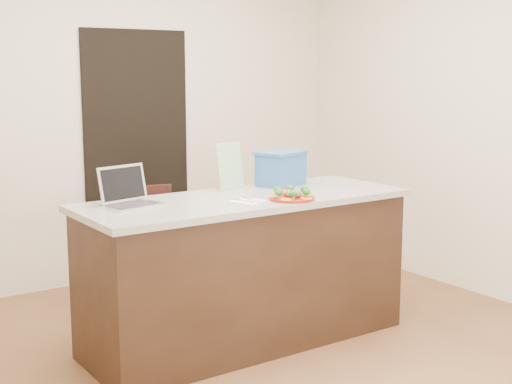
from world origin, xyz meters
TOP-DOWN VIEW (x-y plane):
  - ground at (0.00, 0.00)m, footprint 4.00×4.00m
  - room_shell at (0.00, 0.00)m, footprint 4.00×4.00m
  - doorway at (0.10, 1.98)m, footprint 0.90×0.02m
  - island at (0.00, 0.25)m, footprint 2.06×0.76m
  - plate at (0.17, 0.01)m, footprint 0.27×0.27m
  - meatballs at (0.17, 0.01)m, footprint 0.11×0.11m
  - broccoli at (0.17, 0.01)m, footprint 0.24×0.21m
  - pepper_rings at (0.17, 0.01)m, footprint 0.26×0.27m
  - napkin at (-0.08, 0.11)m, footprint 0.22×0.22m
  - fork at (-0.10, 0.12)m, footprint 0.04×0.15m
  - knife at (-0.05, 0.09)m, footprint 0.02×0.19m
  - yogurt_bottle at (0.17, 0.08)m, footprint 0.03×0.03m
  - laptop at (-0.71, 0.40)m, footprint 0.36×0.31m
  - leaflet at (0.08, 0.54)m, footprint 0.22×0.09m
  - blue_box at (0.44, 0.48)m, footprint 0.37×0.31m
  - chair at (-0.26, 1.05)m, footprint 0.48×0.49m

SIDE VIEW (x-z plane):
  - ground at x=0.00m, z-range 0.00..0.00m
  - island at x=0.00m, z-range 0.00..0.92m
  - chair at x=-0.26m, z-range 0.06..0.95m
  - napkin at x=-0.08m, z-range 0.92..0.93m
  - fork at x=-0.10m, z-range 0.93..0.93m
  - knife at x=-0.05m, z-range 0.93..0.93m
  - plate at x=0.17m, z-range 0.92..0.94m
  - pepper_rings at x=0.17m, z-range 0.94..0.94m
  - yogurt_bottle at x=0.17m, z-range 0.91..0.98m
  - meatballs at x=0.17m, z-range 0.94..0.98m
  - broccoli at x=0.17m, z-range 0.95..0.99m
  - laptop at x=-0.71m, z-range 0.87..1.09m
  - doorway at x=0.10m, z-range 0.00..2.00m
  - blue_box at x=0.44m, z-range 0.92..1.15m
  - leaflet at x=0.08m, z-range 0.92..1.22m
  - room_shell at x=0.00m, z-range -0.38..3.62m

